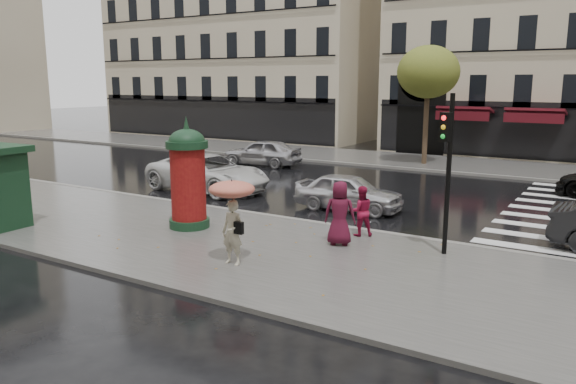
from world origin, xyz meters
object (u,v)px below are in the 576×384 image
Objects in this scene: car_silver at (349,192)px; woman_red at (361,211)px; morris_column at (188,175)px; traffic_light at (447,159)px; car_white at (208,173)px; woman_umbrella at (232,208)px; man_burgundy at (340,213)px; car_far_silver at (262,152)px.

woman_red is at bearing -152.25° from car_silver.
morris_column is 7.89m from traffic_light.
car_silver is 0.70× the size of car_white.
woman_umbrella is 1.46× the size of woman_red.
car_white is at bearing -46.39° from man_burgundy.
morris_column is at bearing 147.25° from woman_umbrella.
woman_umbrella is at bearing -32.75° from morris_column.
man_burgundy is at bearing 46.75° from woman_red.
woman_red reaches higher than car_silver.
traffic_light is 6.42m from car_silver.
morris_column is (-3.44, 2.22, 0.23)m from woman_umbrella.
traffic_light is at bearing 10.40° from morris_column.
car_silver is (-0.42, 7.53, -0.90)m from woman_umbrella.
woman_red is 3.92m from car_silver.
car_silver is at bearing 93.16° from woman_umbrella.
morris_column is 0.83× the size of traffic_light.
car_white is at bearing 160.75° from traffic_light.
woman_umbrella is 0.50× the size of car_far_silver.
car_far_silver is at bearing 20.98° from car_white.
car_white is (-8.71, 4.65, -0.24)m from man_burgundy.
traffic_light is 0.96× the size of car_far_silver.
woman_umbrella reaches higher than man_burgundy.
car_far_silver is (-11.09, 10.89, -0.12)m from woman_red.
man_burgundy is 9.88m from car_white.
man_burgundy reaches higher than car_silver.
car_silver is 0.90× the size of car_far_silver.
woman_umbrella is 7.59m from car_silver.
traffic_light is at bearing 130.61° from woman_red.
woman_umbrella reaches higher than car_white.
woman_umbrella is at bearing 45.10° from man_burgundy.
traffic_light is at bearing 174.76° from man_burgundy.
woman_red is 0.38× the size of car_silver.
woman_umbrella is 0.55× the size of car_silver.
morris_column is (-5.05, -1.96, 0.93)m from woman_red.
woman_red is 0.43× the size of morris_column.
morris_column is 6.68m from car_white.
traffic_light reaches higher than morris_column.
car_white is at bearing 9.93° from car_far_silver.
woman_umbrella reaches higher than car_far_silver.
traffic_light is 12.31m from car_white.
car_white is at bearing 85.68° from car_silver.
man_burgundy is 16.32m from car_far_silver.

